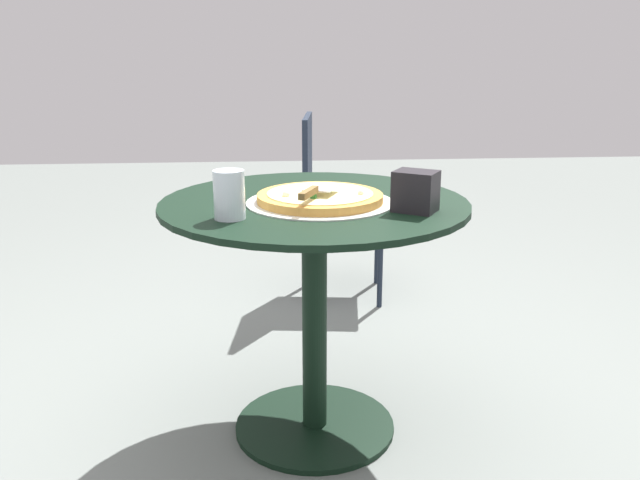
{
  "coord_description": "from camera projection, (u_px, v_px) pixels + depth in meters",
  "views": [
    {
      "loc": [
        0.13,
        1.86,
        1.17
      ],
      "look_at": [
        -0.01,
        0.03,
        0.63
      ],
      "focal_mm": 37.6,
      "sensor_mm": 36.0,
      "label": 1
    }
  ],
  "objects": [
    {
      "name": "napkin_dispenser",
      "position": [
        416.0,
        191.0,
        1.77
      ],
      "size": [
        0.14,
        0.13,
        0.11
      ],
      "primitive_type": "cube",
      "rotation": [
        0.0,
        0.0,
        2.59
      ],
      "color": "black",
      "rests_on": "patio_table"
    },
    {
      "name": "pizza_server",
      "position": [
        315.0,
        190.0,
        1.8
      ],
      "size": [
        0.13,
        0.21,
        0.02
      ],
      "color": "silver",
      "rests_on": "pizza_on_tray"
    },
    {
      "name": "drinking_cup",
      "position": [
        229.0,
        195.0,
        1.69
      ],
      "size": [
        0.08,
        0.08,
        0.12
      ],
      "primitive_type": "cylinder",
      "color": "silver",
      "rests_on": "patio_table"
    },
    {
      "name": "pizza_on_tray",
      "position": [
        320.0,
        198.0,
        1.87
      ],
      "size": [
        0.42,
        0.42,
        0.05
      ],
      "color": "silver",
      "rests_on": "patio_table"
    },
    {
      "name": "ground_plane",
      "position": [
        315.0,
        428.0,
        2.11
      ],
      "size": [
        10.0,
        10.0,
        0.0
      ],
      "primitive_type": "plane",
      "color": "slate"
    },
    {
      "name": "patio_table",
      "position": [
        314.0,
        272.0,
        1.97
      ],
      "size": [
        0.88,
        0.88,
        0.74
      ],
      "color": "black",
      "rests_on": "ground"
    },
    {
      "name": "patio_chair_near",
      "position": [
        330.0,
        193.0,
        3.11
      ],
      "size": [
        0.42,
        0.42,
        0.85
      ],
      "color": "#1A2331",
      "rests_on": "ground"
    }
  ]
}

